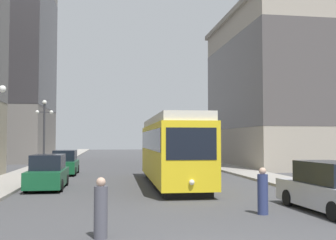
# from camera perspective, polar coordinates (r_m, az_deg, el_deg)

# --- Properties ---
(sidewalk_left) EXTENTS (2.87, 120.00, 0.15)m
(sidewalk_left) POSITION_cam_1_polar(r_m,az_deg,el_deg) (48.58, -15.55, -5.68)
(sidewalk_left) COLOR gray
(sidewalk_left) RESTS_ON ground
(sidewalk_right) EXTENTS (2.87, 120.00, 0.15)m
(sidewalk_right) POSITION_cam_1_polar(r_m,az_deg,el_deg) (49.41, 4.01, -5.72)
(sidewalk_right) COLOR gray
(sidewalk_right) RESTS_ON ground
(streetcar) EXTENTS (2.90, 12.70, 3.89)m
(streetcar) POSITION_cam_1_polar(r_m,az_deg,el_deg) (23.61, 0.52, -4.03)
(streetcar) COLOR black
(streetcar) RESTS_ON ground
(transit_bus) EXTENTS (2.76, 11.37, 3.45)m
(transit_bus) POSITION_cam_1_polar(r_m,az_deg,el_deg) (37.55, 1.61, -3.80)
(transit_bus) COLOR black
(transit_bus) RESTS_ON ground
(parked_car_left_near) EXTENTS (1.91, 4.44, 1.82)m
(parked_car_left_near) POSITION_cam_1_polar(r_m,az_deg,el_deg) (31.62, -14.29, -5.91)
(parked_car_left_near) COLOR black
(parked_car_left_near) RESTS_ON ground
(parked_car_left_mid) EXTENTS (1.89, 4.58, 1.82)m
(parked_car_left_mid) POSITION_cam_1_polar(r_m,az_deg,el_deg) (22.74, -16.55, -7.14)
(parked_car_left_mid) COLOR black
(parked_car_left_mid) RESTS_ON ground
(parked_car_right_far) EXTENTS (2.04, 5.03, 1.82)m
(parked_car_right_far) POSITION_cam_1_polar(r_m,az_deg,el_deg) (15.96, 21.87, -8.96)
(parked_car_right_far) COLOR black
(parked_car_right_far) RESTS_ON ground
(pedestrian_crossing_near) EXTENTS (0.37, 0.37, 1.64)m
(pedestrian_crossing_near) POSITION_cam_1_polar(r_m,az_deg,el_deg) (14.80, 13.18, -9.91)
(pedestrian_crossing_near) COLOR navy
(pedestrian_crossing_near) RESTS_ON ground
(pedestrian_crossing_far) EXTENTS (0.36, 0.36, 1.62)m
(pedestrian_crossing_far) POSITION_cam_1_polar(r_m,az_deg,el_deg) (11.15, -9.44, -12.38)
(pedestrian_crossing_far) COLOR #4C4C56
(pedestrian_crossing_far) RESTS_ON ground
(lamp_post_left_far) EXTENTS (1.41, 0.36, 5.66)m
(lamp_post_left_far) POSITION_cam_1_polar(r_m,az_deg,el_deg) (34.12, -17.02, -0.58)
(lamp_post_left_far) COLOR #333338
(lamp_post_left_far) RESTS_ON sidewalk_left
(building_left_midblock) EXTENTS (11.48, 15.95, 26.23)m
(building_left_midblock) POSITION_cam_1_polar(r_m,az_deg,el_deg) (54.89, -22.06, 8.88)
(building_left_midblock) COLOR slate
(building_left_midblock) RESTS_ON ground
(building_right_corner) EXTENTS (11.87, 18.15, 15.34)m
(building_right_corner) POSITION_cam_1_polar(r_m,az_deg,el_deg) (43.31, 15.83, 4.28)
(building_right_corner) COLOR #A89E8E
(building_right_corner) RESTS_ON ground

